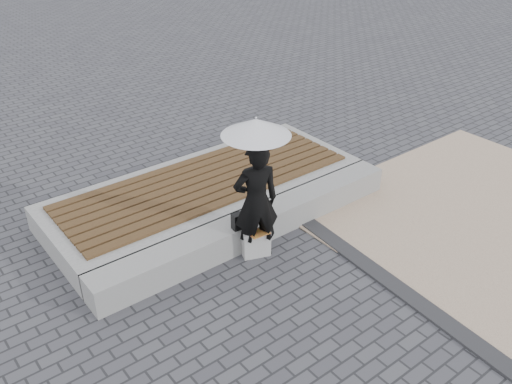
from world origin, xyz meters
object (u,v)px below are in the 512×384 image
canvas_tote (256,243)px  woman (256,202)px  handbag (243,219)px  seating_ledge (253,226)px  parasol (256,127)px

canvas_tote → woman: bearing=82.2°
woman → handbag: (-0.08, 0.18, -0.33)m
canvas_tote → seating_ledge: bearing=78.7°
parasol → canvas_tote: bearing=-118.3°
parasol → woman: bearing=0.0°
woman → canvas_tote: bearing=80.4°
seating_ledge → woman: (-0.21, -0.34, 0.65)m
woman → parasol: 1.06m
canvas_tote → handbag: bearing=130.0°
woman → canvas_tote: (-0.01, -0.02, -0.65)m
seating_ledge → handbag: (-0.29, -0.17, 0.32)m
seating_ledge → woman: bearing=-121.9°
woman → parasol: size_ratio=1.52×
woman → handbag: size_ratio=5.15×
handbag → canvas_tote: size_ratio=0.83×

